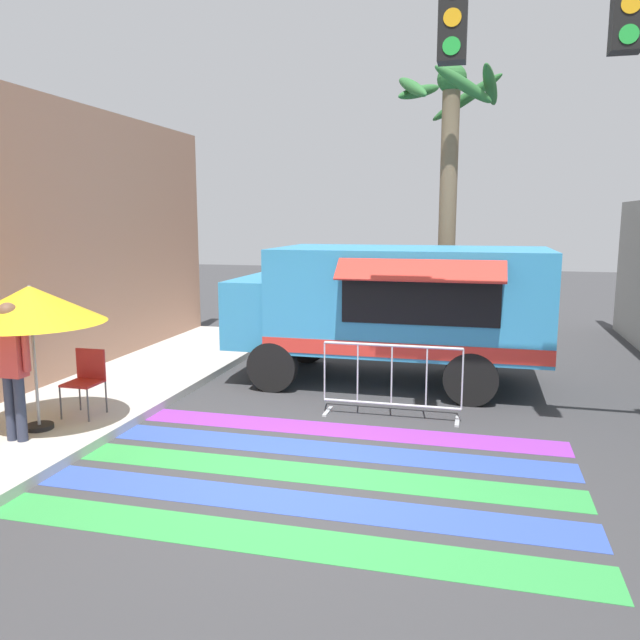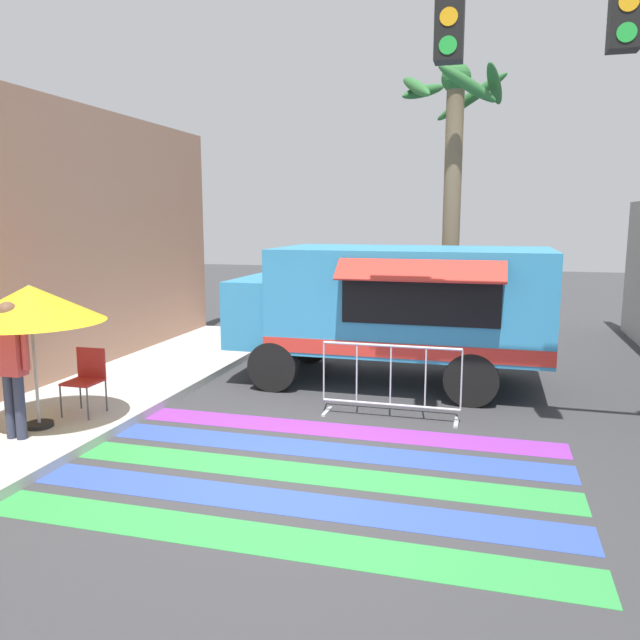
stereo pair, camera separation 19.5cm
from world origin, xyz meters
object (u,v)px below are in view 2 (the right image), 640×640
(barricade_front, at_px, (390,382))
(palm_tree, at_px, (453,159))
(vendor_person, at_px, (11,361))
(traffic_signal_pole, at_px, (625,85))
(patio_umbrella, at_px, (30,304))
(folding_chair, at_px, (87,375))
(food_truck, at_px, (388,302))

(barricade_front, relative_size, palm_tree, 0.34)
(vendor_person, distance_m, palm_tree, 9.25)
(traffic_signal_pole, relative_size, patio_umbrella, 3.12)
(vendor_person, relative_size, palm_tree, 0.29)
(palm_tree, bearing_deg, folding_chair, -127.01)
(food_truck, xyz_separation_m, traffic_signal_pole, (3.03, -3.11, 2.86))
(traffic_signal_pole, distance_m, patio_umbrella, 7.53)
(food_truck, xyz_separation_m, vendor_person, (-3.98, -4.46, -0.31))
(patio_umbrella, relative_size, folding_chair, 2.07)
(food_truck, xyz_separation_m, patio_umbrella, (-4.01, -4.03, 0.35))
(patio_umbrella, distance_m, vendor_person, 0.79)
(folding_chair, xyz_separation_m, palm_tree, (4.62, 6.13, 3.43))
(food_truck, bearing_deg, folding_chair, -138.81)
(food_truck, height_order, folding_chair, food_truck)
(food_truck, height_order, patio_umbrella, food_truck)
(barricade_front, bearing_deg, vendor_person, -150.64)
(folding_chair, distance_m, vendor_person, 1.27)
(barricade_front, bearing_deg, food_truck, 100.98)
(traffic_signal_pole, relative_size, folding_chair, 6.45)
(traffic_signal_pole, bearing_deg, food_truck, 134.22)
(food_truck, relative_size, patio_umbrella, 2.83)
(barricade_front, bearing_deg, patio_umbrella, -155.32)
(palm_tree, bearing_deg, traffic_signal_pole, -69.90)
(barricade_front, distance_m, palm_tree, 6.03)
(folding_chair, height_order, vendor_person, vendor_person)
(vendor_person, bearing_deg, patio_umbrella, 105.19)
(barricade_front, xyz_separation_m, palm_tree, (0.46, 4.84, 3.57))
(food_truck, bearing_deg, traffic_signal_pole, -45.78)
(patio_umbrella, bearing_deg, folding_chair, 71.73)
(folding_chair, height_order, barricade_front, barricade_front)
(folding_chair, bearing_deg, patio_umbrella, -112.02)
(vendor_person, bearing_deg, food_truck, 59.87)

